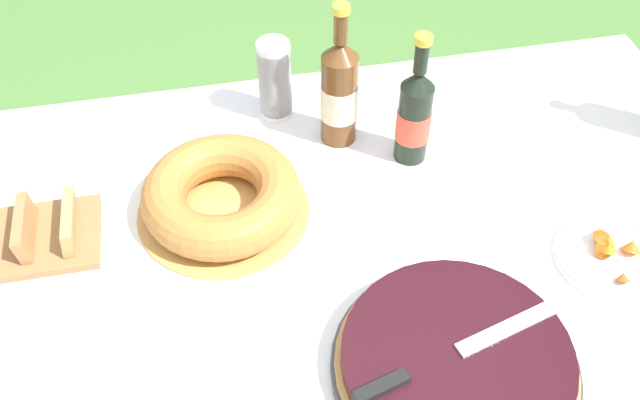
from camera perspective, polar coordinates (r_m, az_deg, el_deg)
name	(u,v)px	position (r m, az deg, el deg)	size (l,w,h in m)	color
garden_table	(307,296)	(1.34, -1.01, -7.69)	(1.88, 1.19, 0.70)	#A87A47
tablecloth	(307,283)	(1.31, -1.03, -6.63)	(1.89, 1.20, 0.10)	white
berry_tart	(456,362)	(1.19, 10.81, -12.63)	(0.40, 0.40, 0.06)	#38383D
serving_knife	(443,358)	(1.15, 9.83, -12.35)	(0.37, 0.12, 0.01)	silver
bundt_cake	(222,196)	(1.38, -7.85, 0.33)	(0.34, 0.34, 0.09)	tan
cup_stack	(275,80)	(1.57, -3.64, 9.57)	(0.07, 0.07, 0.19)	white
cider_bottle_amber	(339,92)	(1.48, 1.55, 8.62)	(0.08, 0.08, 0.33)	brown
juice_bottle_red	(414,115)	(1.46, 7.55, 6.76)	(0.07, 0.07, 0.30)	black
snack_plate_near	(611,254)	(1.42, 22.22, -4.04)	(0.21, 0.21, 0.05)	white
bread_board	(28,235)	(1.44, -22.34, -2.63)	(0.26, 0.18, 0.07)	olive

